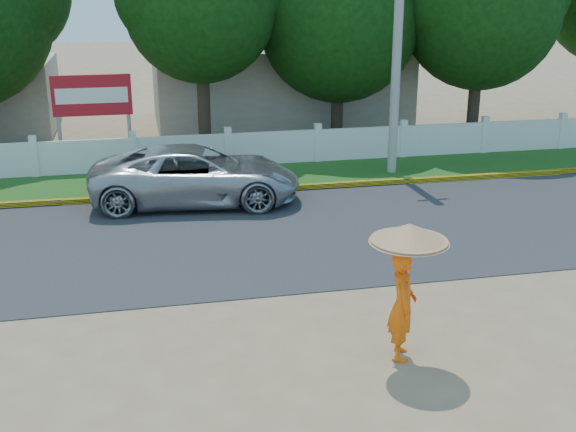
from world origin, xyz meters
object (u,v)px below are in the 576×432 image
at_px(vehicle, 196,175).
at_px(monk_with_parasol, 406,272).
at_px(utility_pole, 397,60).
at_px(billboard, 92,100).

relative_size(vehicle, monk_with_parasol, 2.45).
bearing_deg(utility_pole, billboard, 162.31).
height_order(vehicle, billboard, billboard).
bearing_deg(vehicle, monk_with_parasol, -158.36).
relative_size(utility_pole, monk_with_parasol, 3.05).
distance_m(utility_pole, vehicle, 7.16).
distance_m(vehicle, billboard, 5.76).
bearing_deg(monk_with_parasol, billboard, 110.75).
bearing_deg(vehicle, utility_pole, -66.72).
distance_m(utility_pole, monk_with_parasol, 11.89).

